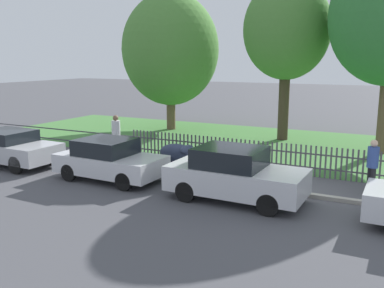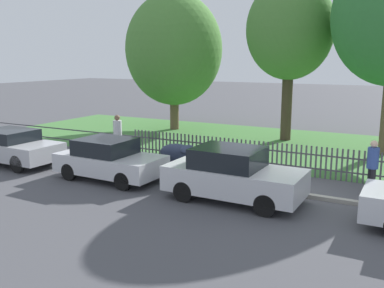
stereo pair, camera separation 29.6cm
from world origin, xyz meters
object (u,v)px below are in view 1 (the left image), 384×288
object	(u,v)px
parked_car_silver_hatchback	(10,147)
pedestrian_by_lamp	(373,163)
tree_nearest_kerb	(170,50)
tree_behind_motorcycle	(287,30)
pedestrian_near_fence	(116,133)
parked_car_black_saloon	(109,160)
covered_motorcycle	(179,154)
parked_car_navy_estate	(235,174)

from	to	relation	value
parked_car_silver_hatchback	pedestrian_by_lamp	bearing A→B (deg)	12.63
tree_nearest_kerb	tree_behind_motorcycle	bearing A→B (deg)	-2.24
parked_car_silver_hatchback	pedestrian_near_fence	bearing A→B (deg)	48.64
parked_car_black_saloon	pedestrian_by_lamp	size ratio (longest dim) A/B	2.24
parked_car_silver_hatchback	tree_behind_motorcycle	world-z (taller)	tree_behind_motorcycle
parked_car_silver_hatchback	tree_behind_motorcycle	size ratio (longest dim) A/B	0.51
covered_motorcycle	pedestrian_near_fence	xyz separation A→B (m)	(-3.45, 0.77, 0.40)
parked_car_black_saloon	parked_car_navy_estate	distance (m)	4.61
pedestrian_near_fence	tree_nearest_kerb	bearing A→B (deg)	78.94
parked_car_silver_hatchback	tree_behind_motorcycle	distance (m)	13.77
parked_car_silver_hatchback	covered_motorcycle	xyz separation A→B (m)	(6.26, 2.27, -0.10)
pedestrian_near_fence	covered_motorcycle	bearing A→B (deg)	-35.56
covered_motorcycle	pedestrian_by_lamp	bearing A→B (deg)	7.56
parked_car_navy_estate	covered_motorcycle	size ratio (longest dim) A/B	2.22
parked_car_silver_hatchback	parked_car_black_saloon	world-z (taller)	parked_car_black_saloon
tree_nearest_kerb	covered_motorcycle	bearing A→B (deg)	-58.43
parked_car_black_saloon	parked_car_navy_estate	world-z (taller)	parked_car_navy_estate
parked_car_navy_estate	pedestrian_by_lamp	size ratio (longest dim) A/B	2.39
covered_motorcycle	tree_nearest_kerb	bearing A→B (deg)	126.72
parked_car_silver_hatchback	tree_nearest_kerb	distance (m)	11.18
parked_car_navy_estate	covered_motorcycle	bearing A→B (deg)	144.48
pedestrian_near_fence	pedestrian_by_lamp	world-z (taller)	pedestrian_near_fence
parked_car_silver_hatchback	pedestrian_near_fence	world-z (taller)	pedestrian_near_fence
parked_car_silver_hatchback	covered_motorcycle	distance (m)	6.66
covered_motorcycle	tree_behind_motorcycle	xyz separation A→B (m)	(1.75, 7.86, 4.85)
covered_motorcycle	pedestrian_by_lamp	distance (m)	6.61
pedestrian_near_fence	tree_behind_motorcycle	bearing A→B (deg)	30.81
covered_motorcycle	tree_behind_motorcycle	distance (m)	9.40
tree_nearest_kerb	tree_behind_motorcycle	distance (m)	6.81
covered_motorcycle	pedestrian_near_fence	size ratio (longest dim) A/B	1.02
parked_car_black_saloon	pedestrian_by_lamp	xyz separation A→B (m)	(8.12, 2.46, 0.24)
parked_car_navy_estate	tree_behind_motorcycle	xyz separation A→B (m)	(-1.33, 10.11, 4.69)
covered_motorcycle	parked_car_navy_estate	bearing A→B (deg)	-31.03
tree_nearest_kerb	pedestrian_near_fence	world-z (taller)	tree_nearest_kerb
pedestrian_near_fence	pedestrian_by_lamp	distance (m)	10.05
parked_car_black_saloon	parked_car_navy_estate	bearing A→B (deg)	0.23
tree_nearest_kerb	tree_behind_motorcycle	world-z (taller)	tree_behind_motorcycle
pedestrian_near_fence	parked_car_navy_estate	bearing A→B (deg)	-47.80
parked_car_navy_estate	pedestrian_near_fence	xyz separation A→B (m)	(-6.53, 3.02, 0.23)
parked_car_black_saloon	pedestrian_by_lamp	bearing A→B (deg)	17.98
covered_motorcycle	tree_nearest_kerb	distance (m)	10.34
tree_nearest_kerb	pedestrian_by_lamp	distance (m)	14.47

